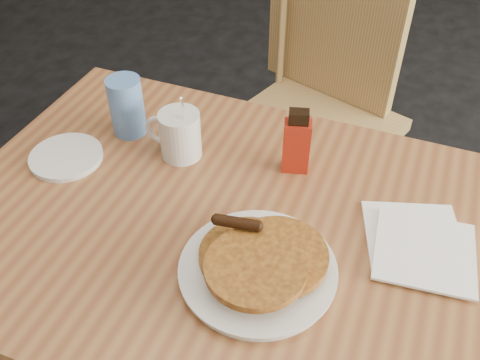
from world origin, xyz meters
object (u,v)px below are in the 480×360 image
at_px(chair_main_far, 321,81).
at_px(syrup_bottle, 297,143).
at_px(pancake_plate, 259,265).
at_px(blue_tumbler, 127,106).
at_px(main_table, 243,239).
at_px(coffee_mug, 179,134).

height_order(chair_main_far, syrup_bottle, chair_main_far).
height_order(pancake_plate, blue_tumbler, blue_tumbler).
xyz_separation_m(main_table, chair_main_far, (-0.02, 0.77, -0.10)).
bearing_deg(main_table, chair_main_far, 91.70).
distance_m(coffee_mug, blue_tumbler, 0.15).
height_order(main_table, syrup_bottle, syrup_bottle).
bearing_deg(coffee_mug, chair_main_far, 82.86).
bearing_deg(coffee_mug, main_table, -27.92).
xyz_separation_m(chair_main_far, syrup_bottle, (0.07, -0.58, 0.21)).
height_order(coffee_mug, syrup_bottle, coffee_mug).
distance_m(pancake_plate, coffee_mug, 0.37).
relative_size(pancake_plate, coffee_mug, 1.66).
relative_size(main_table, blue_tumbler, 9.10).
height_order(coffee_mug, blue_tumbler, coffee_mug).
bearing_deg(main_table, syrup_bottle, 76.04).
bearing_deg(syrup_bottle, pancake_plate, -100.96).
relative_size(pancake_plate, syrup_bottle, 1.87).
height_order(main_table, coffee_mug, coffee_mug).
relative_size(syrup_bottle, blue_tumbler, 1.09).
xyz_separation_m(coffee_mug, syrup_bottle, (0.25, 0.04, 0.01)).
height_order(main_table, chair_main_far, chair_main_far).
bearing_deg(chair_main_far, blue_tumbler, -99.17).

